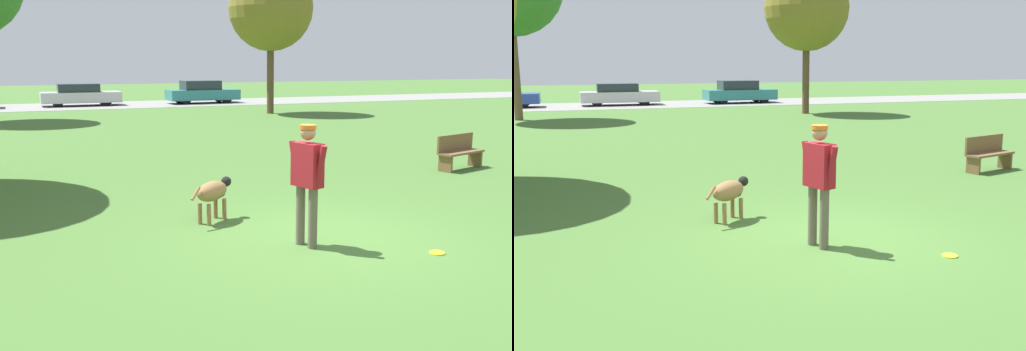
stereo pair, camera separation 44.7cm
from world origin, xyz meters
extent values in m
plane|color=#426B2D|center=(0.00, 0.00, 0.00)|extent=(120.00, 120.00, 0.00)
cube|color=gray|center=(0.00, 28.38, 0.01)|extent=(120.00, 6.00, 0.01)
cylinder|color=#665B4C|center=(-0.34, -0.37, 0.44)|extent=(0.16, 0.16, 0.87)
cylinder|color=#665B4C|center=(-0.41, -0.13, 0.44)|extent=(0.16, 0.16, 0.87)
cube|color=maroon|center=(-0.38, -0.25, 1.18)|extent=(0.34, 0.50, 0.62)
cylinder|color=maroon|center=(-0.30, -0.49, 1.18)|extent=(0.15, 0.23, 0.62)
cylinder|color=maroon|center=(-0.45, 0.00, 1.18)|extent=(0.15, 0.23, 0.62)
sphere|color=#A87A5B|center=(-0.38, -0.25, 1.63)|extent=(0.27, 0.27, 0.22)
cylinder|color=#D15B19|center=(-0.38, -0.25, 1.71)|extent=(0.29, 0.29, 0.06)
ellipsoid|color=olive|center=(-1.22, 1.50, 0.51)|extent=(0.77, 0.70, 0.32)
ellipsoid|color=black|center=(-1.06, 1.63, 0.46)|extent=(0.28, 0.29, 0.18)
sphere|color=black|center=(-0.89, 1.76, 0.60)|extent=(0.24, 0.24, 0.17)
cylinder|color=olive|center=(-1.10, 1.71, 0.18)|extent=(0.10, 0.10, 0.35)
cylinder|color=olive|center=(-0.99, 1.57, 0.18)|extent=(0.10, 0.10, 0.35)
cylinder|color=olive|center=(-1.45, 1.44, 0.18)|extent=(0.10, 0.10, 0.35)
cylinder|color=olive|center=(-1.34, 1.30, 0.18)|extent=(0.10, 0.10, 0.35)
cylinder|color=olive|center=(-1.58, 1.23, 0.56)|extent=(0.21, 0.18, 0.20)
cylinder|color=yellow|center=(1.15, -1.22, 0.01)|extent=(0.21, 0.21, 0.02)
torus|color=yellow|center=(1.15, -1.22, 0.01)|extent=(0.21, 0.21, 0.02)
cylinder|color=brown|center=(7.68, 19.88, 1.77)|extent=(0.34, 0.34, 3.54)
sphere|color=olive|center=(7.68, 19.88, 5.09)|extent=(4.12, 4.12, 4.12)
cylinder|color=brown|center=(-5.61, 20.91, 2.08)|extent=(0.36, 0.36, 4.15)
cylinder|color=black|center=(-5.79, 29.28, 0.33)|extent=(0.67, 0.21, 0.66)
cylinder|color=black|center=(-5.81, 27.77, 0.33)|extent=(0.67, 0.21, 0.66)
cube|color=#B7B7BC|center=(-0.55, 28.52, 0.51)|extent=(4.47, 1.80, 0.59)
cube|color=#232D38|center=(-0.69, 28.52, 1.04)|extent=(2.33, 1.55, 0.48)
cylinder|color=black|center=(0.79, 29.30, 0.30)|extent=(0.60, 0.20, 0.60)
cylinder|color=black|center=(0.79, 27.74, 0.30)|extent=(0.60, 0.20, 0.60)
cylinder|color=black|center=(-1.89, 29.30, 0.30)|extent=(0.60, 0.20, 0.60)
cylinder|color=black|center=(-1.89, 27.75, 0.30)|extent=(0.60, 0.20, 0.60)
cube|color=teal|center=(6.63, 27.99, 0.52)|extent=(4.41, 1.84, 0.62)
cube|color=#232D38|center=(6.50, 27.99, 1.11)|extent=(2.31, 1.54, 0.55)
cylinder|color=black|center=(7.92, 28.77, 0.31)|extent=(0.62, 0.22, 0.62)
cylinder|color=black|center=(7.96, 27.30, 0.31)|extent=(0.62, 0.22, 0.62)
cylinder|color=black|center=(5.30, 28.69, 0.31)|extent=(0.62, 0.22, 0.62)
cylinder|color=black|center=(5.35, 27.22, 0.31)|extent=(0.62, 0.22, 0.62)
cube|color=brown|center=(5.85, 3.85, 0.41)|extent=(1.46, 0.77, 0.05)
cube|color=brown|center=(5.80, 4.03, 0.64)|extent=(1.36, 0.44, 0.40)
cube|color=brown|center=(6.45, 4.03, 0.20)|extent=(0.16, 0.36, 0.39)
cube|color=brown|center=(5.26, 3.68, 0.20)|extent=(0.16, 0.36, 0.39)
camera|label=1|loc=(-4.10, -7.60, 2.61)|focal=42.00mm
camera|label=2|loc=(-3.68, -7.76, 2.61)|focal=42.00mm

